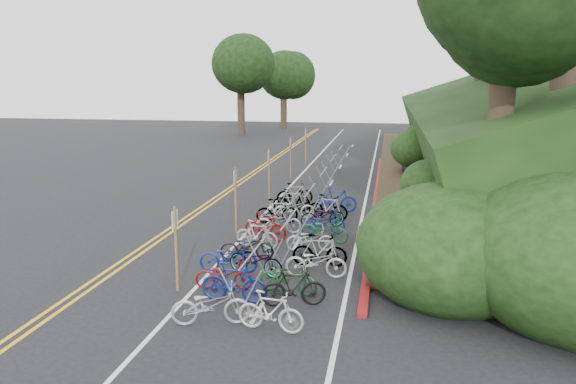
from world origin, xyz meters
The scene contains 10 objects.
ground centered at (0.00, 0.00, 0.00)m, with size 120.00×120.00×0.00m, color black.
road_markings centered at (0.63, 10.10, 0.00)m, with size 7.47×80.00×0.01m.
red_curb centered at (5.70, 12.00, 0.05)m, with size 0.25×28.00×0.10m, color maroon.
embankment centered at (12.96, 19.04, 2.57)m, with size 14.30×48.14×9.11m.
bike_rack_front centered at (2.66, -0.67, 0.84)m, with size 1.12×3.04×1.13m.
bike_racks_rest centered at (3.00, 13.00, 0.85)m, with size 1.14×23.00×1.17m.
signpost_near centered at (0.58, -1.04, 1.37)m, with size 0.08×0.40×2.38m.
signposts_rest centered at (0.60, 14.00, 1.43)m, with size 0.08×18.40×2.50m.
bike_front centered at (1.55, 0.66, 0.47)m, with size 1.78×0.62×0.93m, color navy.
bike_valet centered at (2.95, 3.25, 0.48)m, with size 3.25×15.05×1.10m.
Camera 1 is at (6.19, -14.96, 5.77)m, focal length 35.00 mm.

